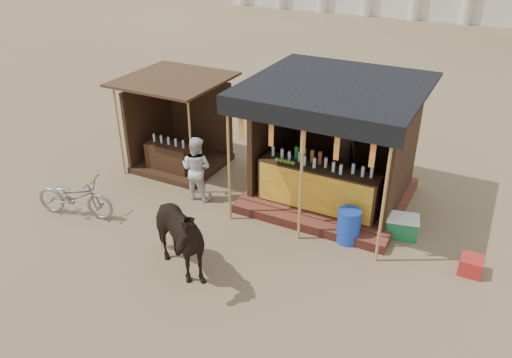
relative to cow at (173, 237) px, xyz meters
name	(u,v)px	position (x,y,z in m)	size (l,w,h in m)	color
ground	(217,266)	(0.58, 0.47, -0.78)	(120.00, 120.00, 0.00)	#846B4C
main_stall	(333,159)	(1.59, 3.83, 0.25)	(3.60, 3.61, 2.78)	brown
secondary_stall	(176,134)	(-2.59, 3.71, 0.07)	(2.40, 2.40, 2.38)	#3B2215
cow	(173,237)	(0.00, 0.00, 0.00)	(0.84, 1.84, 1.55)	black
motorbike	(75,197)	(-3.06, 0.60, -0.31)	(0.62, 1.77, 0.93)	gray
bystander	(196,168)	(-1.15, 2.47, -0.02)	(0.74, 0.57, 1.51)	silver
blue_barrel	(349,226)	(2.49, 2.39, -0.42)	(0.47, 0.47, 0.72)	#183CB6
red_crate	(471,265)	(4.81, 2.47, -0.61)	(0.40, 0.41, 0.33)	#A9211C
cooler	(402,226)	(3.40, 3.07, -0.54)	(0.72, 0.57, 0.46)	#19743C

